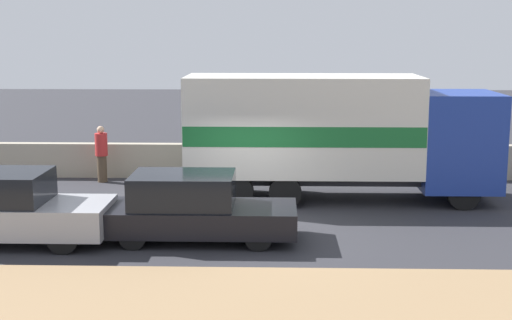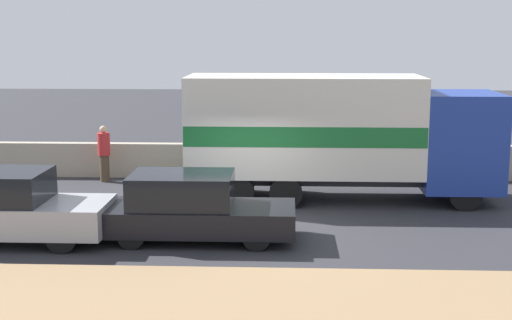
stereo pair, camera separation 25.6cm
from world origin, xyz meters
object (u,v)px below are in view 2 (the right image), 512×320
Objects in this scene: car_sedan_second at (7,207)px; pedestrian at (104,153)px; box_truck at (335,131)px; car_hatchback at (192,208)px.

car_sedan_second is 2.45× the size of pedestrian.
car_hatchback is (-3.39, -3.95, -1.18)m from box_truck.
box_truck is at bearing 29.79° from car_sedan_second.
car_hatchback is 1.01× the size of car_sedan_second.
car_sedan_second is at bearing -150.21° from box_truck.
box_truck is 1.96× the size of car_sedan_second.
box_truck reaches higher than car_sedan_second.
car_sedan_second is (-7.43, -4.25, -1.12)m from box_truck.
box_truck is 5.34m from car_hatchback.
box_truck is at bearing 49.33° from car_hatchback.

